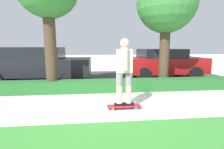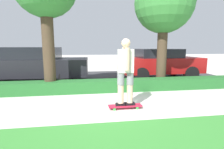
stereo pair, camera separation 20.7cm
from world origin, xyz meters
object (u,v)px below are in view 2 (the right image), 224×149
skateboard (125,106)px  parked_car_front (34,64)px  tree_mid (164,5)px  skater_person (126,71)px  parked_car_middle (159,63)px

skateboard → parked_car_front: parked_car_front is taller
skateboard → tree_mid: bearing=49.6°
skateboard → skater_person: size_ratio=0.51×
tree_mid → parked_car_front: (-5.23, 1.63, -2.32)m
skateboard → parked_car_front: bearing=129.3°
parked_car_middle → skateboard: bearing=-124.7°
skater_person → parked_car_front: (-3.25, 3.96, -0.18)m
skater_person → parked_car_middle: bearing=56.8°
skateboard → parked_car_middle: 4.81m
skateboard → tree_mid: (1.99, 2.34, 3.05)m
parked_car_front → parked_car_middle: size_ratio=1.20×
skater_person → tree_mid: size_ratio=0.39×
parked_car_front → skater_person: bearing=-48.9°
skater_person → tree_mid: tree_mid is taller
parked_car_middle → tree_mid: bearing=-112.0°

